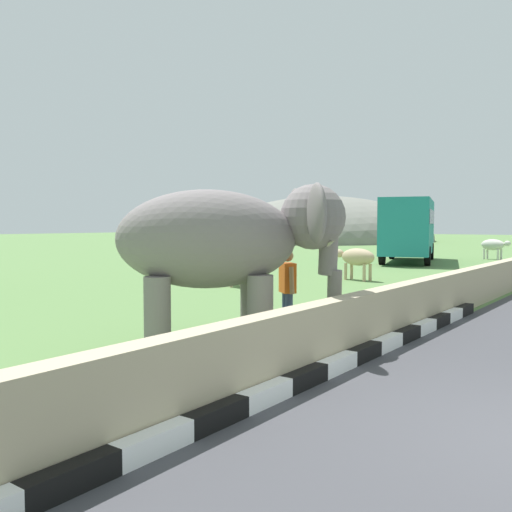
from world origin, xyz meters
TOP-DOWN VIEW (x-y plane):
  - striped_curb at (-0.35, 3.28)m, footprint 16.20×0.20m
  - barrier_parapet at (2.00, 3.58)m, footprint 28.00×0.36m
  - elephant at (1.37, 5.61)m, footprint 3.84×3.83m
  - person_handler at (2.97, 5.43)m, footprint 0.48×0.56m
  - bus_teal at (24.35, 11.23)m, footprint 8.50×4.78m
  - cow_near at (8.99, 11.55)m, footprint 1.60×1.66m
  - cow_mid at (13.27, 8.99)m, footprint 0.92×1.93m
  - cow_far at (29.43, 7.87)m, footprint 1.03×1.92m
  - hill_east at (55.00, 33.70)m, footprint 31.73×25.38m

SIDE VIEW (x-z plane):
  - hill_east at x=55.00m, z-range -5.57..5.57m
  - striped_curb at x=-0.35m, z-range 0.00..0.24m
  - barrier_parapet at x=2.00m, z-range 0.00..1.00m
  - cow_near at x=8.99m, z-range 0.26..1.48m
  - cow_mid at x=13.27m, z-range 0.26..1.48m
  - cow_far at x=29.43m, z-range 0.26..1.48m
  - person_handler at x=2.97m, z-range 0.10..1.75m
  - elephant at x=1.37m, z-range 0.43..3.29m
  - bus_teal at x=24.35m, z-range 0.33..3.83m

